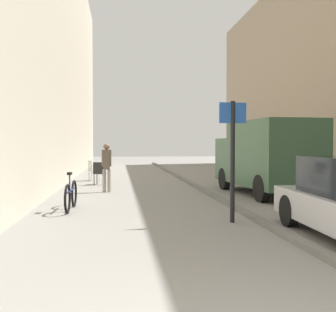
{
  "coord_description": "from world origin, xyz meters",
  "views": [
    {
      "loc": [
        -1.4,
        -2.62,
        1.68
      ],
      "look_at": [
        0.31,
        11.09,
        1.27
      ],
      "focal_mm": 42.28,
      "sensor_mm": 36.0,
      "label": 1
    }
  ],
  "objects_px": {
    "cafe_chair_near_window": "(99,172)",
    "cafe_chair_by_doorway": "(92,169)",
    "delivery_van": "(266,156)",
    "bicycle_leaning": "(71,195)",
    "pedestrian_main_foreground": "(107,164)",
    "street_sign_post": "(233,151)"
  },
  "relations": [
    {
      "from": "cafe_chair_near_window",
      "to": "cafe_chair_by_doorway",
      "type": "xyz_separation_m",
      "value": [
        -0.41,
        1.9,
        0.0
      ]
    },
    {
      "from": "delivery_van",
      "to": "cafe_chair_by_doorway",
      "type": "distance_m",
      "value": 8.49
    },
    {
      "from": "cafe_chair_near_window",
      "to": "cafe_chair_by_doorway",
      "type": "height_order",
      "value": "same"
    },
    {
      "from": "delivery_van",
      "to": "bicycle_leaning",
      "type": "height_order",
      "value": "delivery_van"
    },
    {
      "from": "delivery_van",
      "to": "bicycle_leaning",
      "type": "relative_size",
      "value": 2.79
    },
    {
      "from": "delivery_van",
      "to": "cafe_chair_by_doorway",
      "type": "xyz_separation_m",
      "value": [
        -6.09,
        5.86,
        -0.75
      ]
    },
    {
      "from": "bicycle_leaning",
      "to": "cafe_chair_by_doorway",
      "type": "bearing_deg",
      "value": 92.29
    },
    {
      "from": "delivery_van",
      "to": "cafe_chair_by_doorway",
      "type": "bearing_deg",
      "value": 132.61
    },
    {
      "from": "cafe_chair_near_window",
      "to": "pedestrian_main_foreground",
      "type": "bearing_deg",
      "value": -66.44
    },
    {
      "from": "pedestrian_main_foreground",
      "to": "cafe_chair_near_window",
      "type": "relative_size",
      "value": 1.82
    },
    {
      "from": "pedestrian_main_foreground",
      "to": "cafe_chair_by_doorway",
      "type": "bearing_deg",
      "value": 99.99
    },
    {
      "from": "pedestrian_main_foreground",
      "to": "street_sign_post",
      "type": "relative_size",
      "value": 0.66
    },
    {
      "from": "bicycle_leaning",
      "to": "cafe_chair_by_doorway",
      "type": "xyz_separation_m",
      "value": [
        -0.01,
        8.26,
        0.17
      ]
    },
    {
      "from": "street_sign_post",
      "to": "cafe_chair_near_window",
      "type": "distance_m",
      "value": 9.05
    },
    {
      "from": "pedestrian_main_foreground",
      "to": "street_sign_post",
      "type": "distance_m",
      "value": 6.46
    },
    {
      "from": "street_sign_post",
      "to": "delivery_van",
      "type": "bearing_deg",
      "value": -122.17
    },
    {
      "from": "street_sign_post",
      "to": "cafe_chair_by_doorway",
      "type": "distance_m",
      "value": 10.96
    },
    {
      "from": "street_sign_post",
      "to": "cafe_chair_by_doorway",
      "type": "xyz_separation_m",
      "value": [
        -3.64,
        10.29,
        -1.0
      ]
    },
    {
      "from": "pedestrian_main_foreground",
      "to": "delivery_van",
      "type": "height_order",
      "value": "delivery_van"
    },
    {
      "from": "delivery_van",
      "to": "bicycle_leaning",
      "type": "bearing_deg",
      "value": -161.98
    },
    {
      "from": "bicycle_leaning",
      "to": "delivery_van",
      "type": "bearing_deg",
      "value": 23.77
    },
    {
      "from": "street_sign_post",
      "to": "bicycle_leaning",
      "type": "height_order",
      "value": "street_sign_post"
    }
  ]
}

